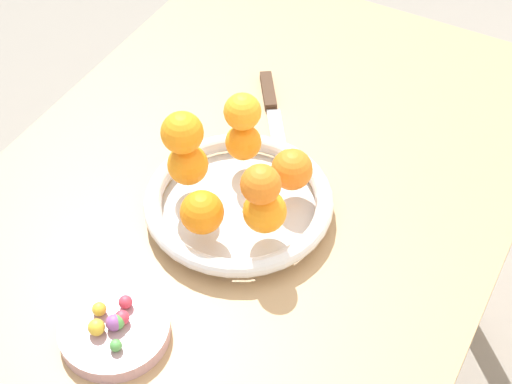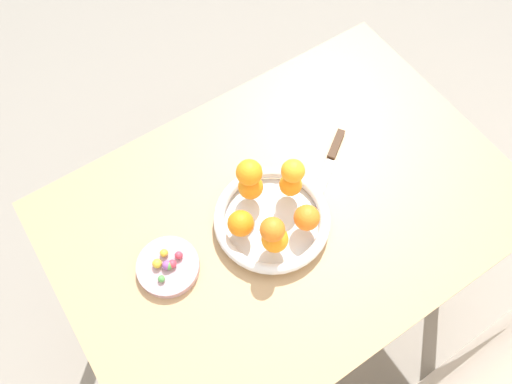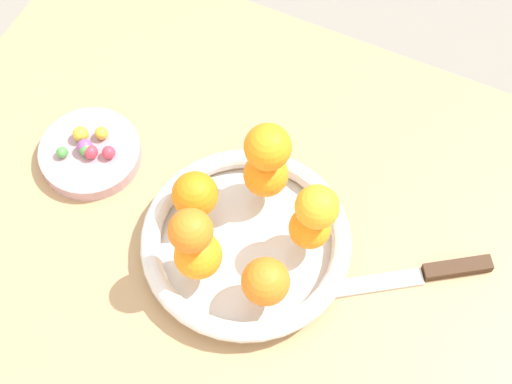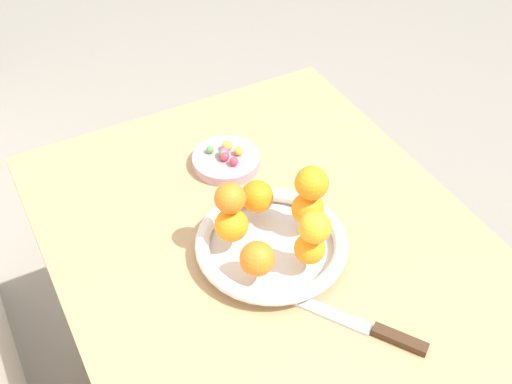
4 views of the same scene
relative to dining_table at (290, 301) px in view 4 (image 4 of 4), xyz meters
The scene contains 20 objects.
dining_table is the anchor object (origin of this frame).
fruit_bowl 0.12m from the dining_table, 13.12° to the left, with size 0.27×0.27×0.04m.
candy_dish 0.33m from the dining_table, ahead, with size 0.14×0.14×0.02m, color #B28C99.
orange_0 0.16m from the dining_table, 134.38° to the right, with size 0.05×0.05×0.05m, color orange.
orange_1 0.18m from the dining_table, 46.60° to the right, with size 0.06×0.06×0.06m, color orange.
orange_2 0.21m from the dining_table, ahead, with size 0.06×0.06×0.06m, color orange.
orange_3 0.20m from the dining_table, 39.47° to the left, with size 0.06×0.06×0.06m, color orange.
orange_4 0.17m from the dining_table, 88.00° to the left, with size 0.06×0.06×0.06m, color orange.
orange_5 0.24m from the dining_table, 48.46° to the right, with size 0.06×0.06×0.06m, color orange.
orange_6 0.25m from the dining_table, 36.41° to the left, with size 0.05×0.05×0.05m, color orange.
orange_7 0.21m from the dining_table, 136.21° to the right, with size 0.05×0.05×0.05m, color orange.
candy_ball_0 0.33m from the dining_table, ahead, with size 0.02×0.02×0.02m, color #4C9947.
candy_ball_1 0.36m from the dining_table, ahead, with size 0.02×0.02×0.02m, color #4C9947.
candy_ball_2 0.31m from the dining_table, ahead, with size 0.02×0.02×0.02m, color #C6384C.
candy_ball_3 0.34m from the dining_table, ahead, with size 0.02×0.02×0.02m, color #8C4C99.
candy_ball_4 0.33m from the dining_table, ahead, with size 0.02×0.02×0.02m, color #C6384C.
candy_ball_5 0.33m from the dining_table, ahead, with size 0.01×0.01×0.01m, color gold.
candy_ball_6 0.33m from the dining_table, ahead, with size 0.02×0.02×0.02m, color gold.
candy_ball_7 0.35m from the dining_table, ahead, with size 0.02×0.02×0.02m, color gold.
knife 0.19m from the dining_table, 164.89° to the right, with size 0.23×0.16×0.01m.
Camera 4 is at (-0.61, 0.40, 1.61)m, focal length 45.00 mm.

